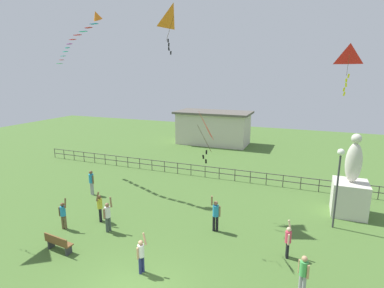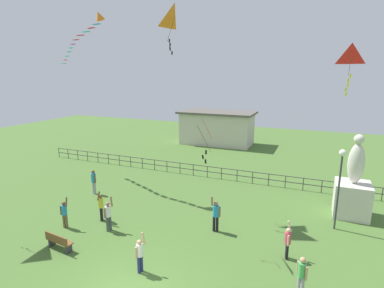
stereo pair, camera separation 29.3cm
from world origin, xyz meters
name	(u,v)px [view 2 (the right image)]	position (x,y,z in m)	size (l,w,h in m)	color
statue_monument	(352,192)	(8.21, 10.83, 1.46)	(1.92, 1.92, 4.91)	beige
lamppost	(341,172)	(7.30, 8.69, 3.23)	(0.36, 0.36, 4.45)	#38383D
park_bench	(59,241)	(-4.87, 1.33, 0.46)	(1.53, 0.57, 0.85)	brown
person_0	(94,180)	(-8.06, 7.57, 1.00)	(0.50, 0.32, 1.74)	#99999E
person_1	(302,274)	(5.94, 2.56, 0.93)	(0.41, 0.33, 1.62)	#99999E
person_2	(140,253)	(-0.40, 1.41, 0.89)	(0.36, 0.46, 1.77)	navy
person_3	(288,241)	(5.21, 4.83, 0.89)	(0.28, 0.47, 1.77)	black
person_4	(216,214)	(1.43, 5.93, 1.01)	(0.55, 0.32, 2.01)	black
person_5	(64,212)	(-6.27, 3.12, 0.89)	(0.48, 0.28, 1.77)	brown
person_6	(101,205)	(-4.98, 4.55, 0.94)	(0.31, 0.50, 1.86)	black
person_7	(108,214)	(-3.85, 3.77, 0.96)	(0.38, 0.46, 1.91)	#3F4C47
kite_0	(197,126)	(0.98, 4.39, 5.92)	(1.13, 1.24, 2.48)	red
kite_1	(351,57)	(7.17, 8.55, 9.02)	(1.00, 0.87, 2.45)	red
kite_3	(175,17)	(-1.75, 7.81, 11.25)	(0.98, 1.23, 2.66)	orange
streamer_kite	(94,22)	(-8.55, 9.32, 11.63)	(6.68, 3.13, 3.28)	orange
waterfront_railing	(228,172)	(-0.27, 14.00, 0.62)	(36.03, 0.06, 0.95)	#4C4742
pavilion_building	(217,128)	(-5.16, 26.00, 1.98)	(8.82, 4.57, 3.90)	beige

